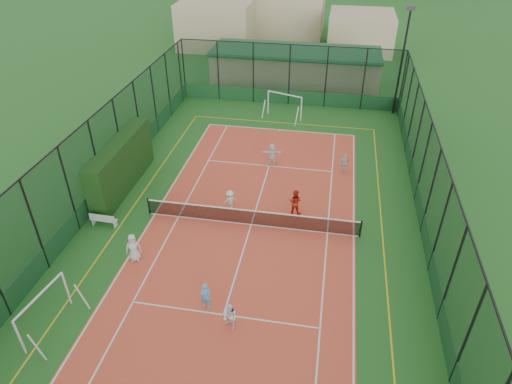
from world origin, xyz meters
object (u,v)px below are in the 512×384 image
floodlight_ne (401,63)px  futsal_goal_far (284,106)px  futsal_goal_near (45,311)px  child_far_left (230,200)px  coach (295,202)px  child_far_back (272,154)px  child_near_mid (206,296)px  child_near_right (230,317)px  white_bench (104,219)px  child_near_left (133,248)px  clubhouse (295,67)px  child_far_right (345,163)px

floodlight_ne → futsal_goal_far: 9.46m
futsal_goal_near → child_far_left: futsal_goal_near is taller
coach → floodlight_ne: bearing=-102.2°
child_far_back → child_far_left: bearing=66.3°
coach → futsal_goal_far: bearing=-69.4°
floodlight_ne → child_near_mid: (-9.45, -22.68, -3.46)m
futsal_goal_near → child_near_right: futsal_goal_near is taller
white_bench → futsal_goal_far: 17.52m
child_near_left → coach: bearing=15.5°
futsal_goal_near → child_near_left: bearing=-13.7°
floodlight_ne → child_near_left: size_ratio=5.44×
floodlight_ne → child_near_right: (-8.16, -23.61, -3.47)m
child_near_mid → child_far_left: (-0.58, 7.28, -0.03)m
futsal_goal_near → futsal_goal_far: bearing=-8.2°
floodlight_ne → child_near_left: (-13.68, -20.35, -3.36)m
futsal_goal_far → clubhouse: bearing=109.1°
futsal_goal_far → coach: 12.94m
white_bench → child_far_left: (6.37, 2.63, 0.22)m
futsal_goal_far → coach: (2.20, -12.75, -0.20)m
white_bench → futsal_goal_near: futsal_goal_near is taller
child_near_right → coach: size_ratio=0.86×
coach → white_bench: bearing=27.1°
futsal_goal_near → child_near_left: 4.91m
futsal_goal_near → white_bench: bearing=15.8°
white_bench → child_near_right: size_ratio=1.13×
child_far_right → child_near_left: bearing=38.3°
clubhouse → child_near_left: clubhouse is taller
child_near_left → child_far_left: child_near_left is taller
clubhouse → futsal_goal_near: clubhouse is taller
child_near_mid → child_far_left: 7.30m
child_far_back → coach: (2.06, -5.21, 0.02)m
child_near_right → child_far_back: bearing=125.2°
floodlight_ne → child_far_back: (-8.47, -9.89, -3.38)m
child_near_right → coach: bearing=112.3°
child_near_left → child_near_mid: size_ratio=1.16×
white_bench → child_near_right: bearing=-32.5°
floodlight_ne → child_far_back: size_ratio=5.61×
futsal_goal_far → child_far_right: bearing=-38.7°
white_bench → child_far_right: child_far_right is taller
futsal_goal_far → child_far_left: 13.13m
floodlight_ne → child_far_right: bearing=-110.4°
futsal_goal_far → child_far_back: (0.14, -7.54, -0.22)m
floodlight_ne → futsal_goal_far: size_ratio=2.76×
clubhouse → futsal_goal_near: 31.08m
clubhouse → child_near_right: bearing=-89.1°
floodlight_ne → child_near_left: 24.76m
floodlight_ne → coach: bearing=-113.0°
child_near_mid → child_near_right: bearing=-36.5°
clubhouse → child_far_right: (4.84, -15.48, -0.93)m
white_bench → child_near_left: size_ratio=0.96×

